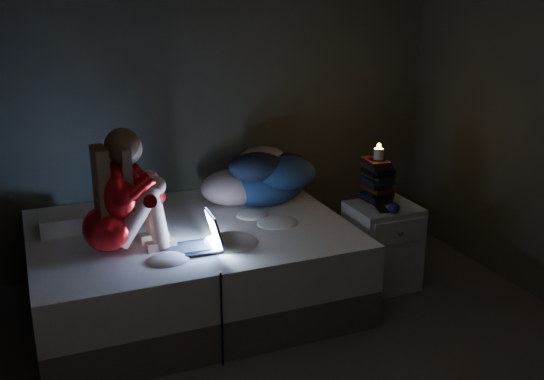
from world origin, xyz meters
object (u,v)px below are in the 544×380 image
candle (379,151)px  phone (382,209)px  woman (106,193)px  laptop (191,232)px  bed (192,266)px  nightstand (382,246)px

candle → phone: bearing=-108.2°
woman → laptop: bearing=-20.4°
candle → phone: (-0.06, -0.17, -0.37)m
bed → phone: (1.30, -0.31, 0.34)m
woman → phone: size_ratio=5.53×
woman → bed: bearing=19.7°
bed → candle: 1.54m
woman → laptop: (0.47, -0.14, -0.26)m
phone → bed: bearing=-178.8°
nightstand → phone: (-0.06, -0.07, 0.32)m
woman → laptop: 0.56m
bed → nightstand: 1.39m
woman → nightstand: bearing=-3.7°
nightstand → phone: phone is taller
bed → nightstand: (1.37, -0.24, 0.03)m
candle → phone: size_ratio=0.57×
phone → candle: bearing=86.5°
bed → woman: bearing=-156.5°
woman → nightstand: size_ratio=1.24×
bed → laptop: (-0.09, -0.39, 0.41)m
bed → laptop: bearing=-103.4°
nightstand → candle: bearing=94.3°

